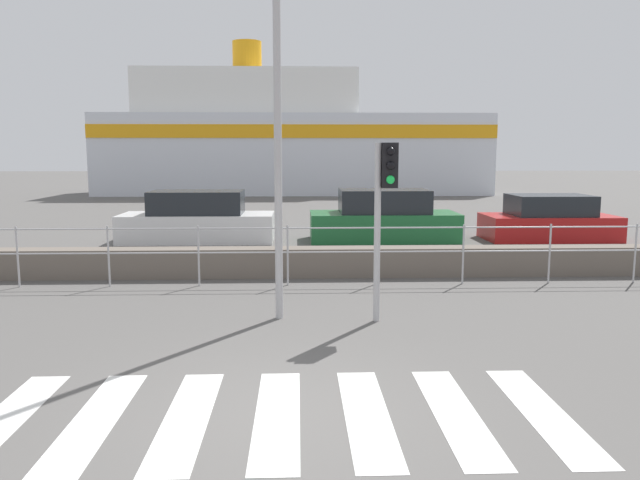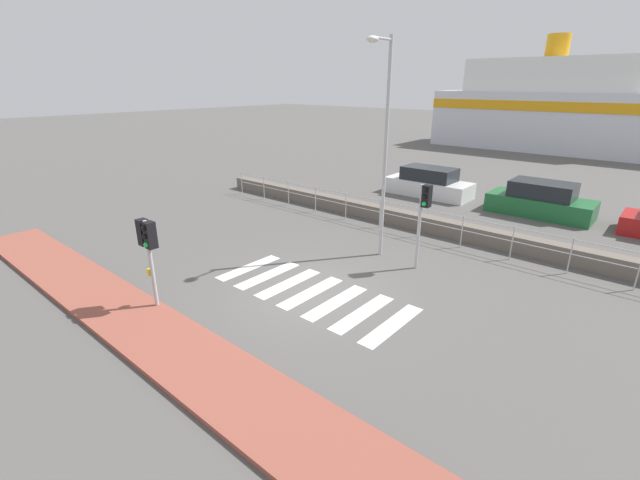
% 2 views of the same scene
% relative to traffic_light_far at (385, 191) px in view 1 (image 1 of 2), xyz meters
% --- Properties ---
extents(ground_plane, '(160.00, 160.00, 0.00)m').
position_rel_traffic_light_far_xyz_m(ground_plane, '(-1.53, -3.49, -2.03)').
color(ground_plane, '#565451').
extents(crosswalk, '(5.85, 2.40, 0.01)m').
position_rel_traffic_light_far_xyz_m(crosswalk, '(-1.54, -3.49, -2.03)').
color(crosswalk, silver).
rests_on(crosswalk, ground_plane).
extents(seawall, '(23.34, 0.55, 0.62)m').
position_rel_traffic_light_far_xyz_m(seawall, '(-1.53, 3.59, -1.72)').
color(seawall, '#6B6056').
rests_on(seawall, ground_plane).
extents(harbor_fence, '(21.05, 0.04, 1.20)m').
position_rel_traffic_light_far_xyz_m(harbor_fence, '(-1.53, 2.72, -1.25)').
color(harbor_fence, '#B2B2B5').
rests_on(harbor_fence, ground_plane).
extents(traffic_light_far, '(0.34, 0.32, 2.76)m').
position_rel_traffic_light_far_xyz_m(traffic_light_far, '(0.00, 0.00, 0.00)').
color(traffic_light_far, '#B2B2B5').
rests_on(traffic_light_far, ground_plane).
extents(streetlamp, '(0.32, 1.26, 6.99)m').
position_rel_traffic_light_far_xyz_m(streetlamp, '(-1.63, 0.04, 2.24)').
color(streetlamp, '#B2B2B5').
rests_on(streetlamp, ground_plane).
extents(ferry_boat, '(24.06, 6.12, 9.38)m').
position_rel_traffic_light_far_xyz_m(ferry_boat, '(-2.11, 30.55, 1.20)').
color(ferry_boat, silver).
rests_on(ferry_boat, ground_plane).
extents(parked_car_white, '(4.45, 1.77, 1.49)m').
position_rel_traffic_light_far_xyz_m(parked_car_white, '(-4.28, 8.93, -1.40)').
color(parked_car_white, silver).
rests_on(parked_car_white, ground_plane).
extents(parked_car_green, '(4.35, 1.89, 1.52)m').
position_rel_traffic_light_far_xyz_m(parked_car_green, '(1.23, 8.93, -1.38)').
color(parked_car_green, '#1E6633').
rests_on(parked_car_green, ground_plane).
extents(parked_car_red, '(3.84, 1.85, 1.35)m').
position_rel_traffic_light_far_xyz_m(parked_car_red, '(6.23, 8.93, -1.46)').
color(parked_car_red, '#B21919').
rests_on(parked_car_red, ground_plane).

